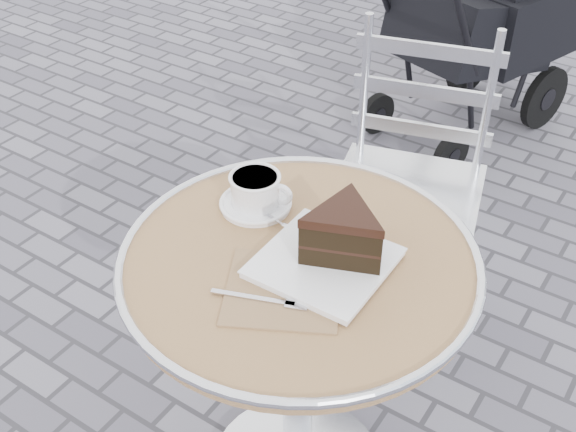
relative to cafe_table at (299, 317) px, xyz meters
The scene contains 5 objects.
cafe_table is the anchor object (origin of this frame).
cappuccino_set 0.28m from the cafe_table, 151.70° to the left, with size 0.18×0.15×0.08m.
cake_plate_set 0.23m from the cafe_table, 19.42° to the left, with size 0.30×0.37×0.13m.
bistro_chair 0.75m from the cafe_table, 96.75° to the left, with size 0.50×0.50×0.91m.
baby_stroller 1.94m from the cafe_table, 99.69° to the left, with size 0.73×1.09×1.04m.
Camera 1 is at (0.57, -0.90, 1.66)m, focal length 45.00 mm.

